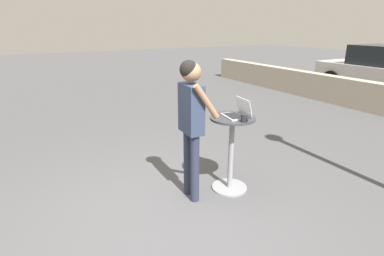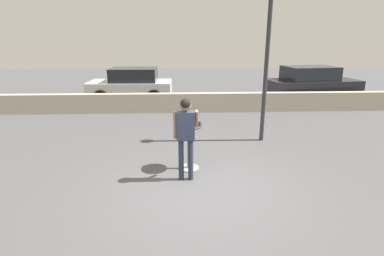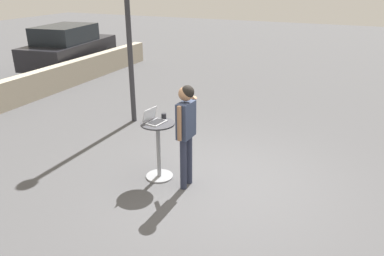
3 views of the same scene
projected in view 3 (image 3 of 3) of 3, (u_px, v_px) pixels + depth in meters
ground_plane at (221, 182)px, 6.50m from camera, size 50.00×50.00×0.00m
cafe_table at (158, 147)px, 6.46m from camera, size 0.58×0.58×1.03m
laptop at (154, 119)px, 6.31m from camera, size 0.37×0.34×0.24m
coffee_mug at (164, 116)px, 6.48m from camera, size 0.12×0.09×0.09m
standing_person at (186, 124)px, 5.98m from camera, size 0.52×0.38×1.77m
parked_car_further_down at (69, 48)px, 13.90m from camera, size 4.20×2.26×1.68m
street_lamp at (127, 0)px, 8.21m from camera, size 0.32×0.32×4.43m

